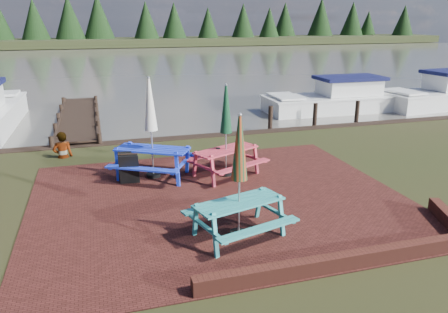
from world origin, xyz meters
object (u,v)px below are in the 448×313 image
object	(u,v)px
picnic_table_teal	(239,196)
boat_far	(443,95)
person	(60,132)
chalkboard	(129,168)
boat_near	(336,100)
picnic_table_blue	(152,144)
picnic_table_red	(226,145)
jetty	(79,117)

from	to	relation	value
picnic_table_teal	boat_far	xyz separation A→B (m)	(14.76, 10.76, -0.47)
picnic_table_teal	person	size ratio (longest dim) A/B	1.52
chalkboard	boat_near	world-z (taller)	boat_near
picnic_table_teal	boat_near	distance (m)	14.48
picnic_table_blue	boat_near	bearing A→B (deg)	66.42
person	picnic_table_blue	bearing A→B (deg)	124.89
chalkboard	boat_far	size ratio (longest dim) A/B	0.12
picnic_table_red	boat_near	xyz separation A→B (m)	(8.12, 7.87, -0.54)
jetty	boat_near	world-z (taller)	boat_near
chalkboard	boat_far	world-z (taller)	boat_far
picnic_table_red	person	bearing A→B (deg)	121.61
chalkboard	person	world-z (taller)	person
picnic_table_teal	jetty	bearing A→B (deg)	89.74
picnic_table_teal	chalkboard	world-z (taller)	picnic_table_teal
picnic_table_blue	person	distance (m)	3.65
chalkboard	boat_far	bearing A→B (deg)	30.82
boat_far	picnic_table_blue	bearing A→B (deg)	107.95
picnic_table_teal	jetty	xyz separation A→B (m)	(-3.36, 12.17, -0.78)
picnic_table_teal	boat_near	bearing A→B (deg)	36.30
jetty	picnic_table_blue	bearing A→B (deg)	-75.21
picnic_table_blue	jetty	bearing A→B (deg)	134.92
picnic_table_red	boat_near	size ratio (longest dim) A/B	0.37
jetty	boat_far	world-z (taller)	boat_far
picnic_table_red	person	xyz separation A→B (m)	(-4.52, 3.07, -0.06)
picnic_table_teal	boat_near	xyz separation A→B (m)	(8.91, 11.40, -0.53)
boat_far	person	distance (m)	18.95
picnic_table_teal	boat_near	size ratio (longest dim) A/B	0.36
picnic_table_blue	boat_near	distance (m)	12.56
jetty	person	xyz separation A→B (m)	(-0.37, -5.57, 0.72)
picnic_table_teal	person	bearing A→B (deg)	103.76
picnic_table_teal	person	distance (m)	7.58
picnic_table_red	boat_near	world-z (taller)	picnic_table_red
chalkboard	jetty	xyz separation A→B (m)	(-1.47, 8.49, -0.32)
picnic_table_teal	chalkboard	bearing A→B (deg)	101.43
jetty	boat_far	bearing A→B (deg)	-4.45
picnic_table_blue	person	world-z (taller)	picnic_table_blue
picnic_table_teal	chalkboard	distance (m)	4.16
jetty	picnic_table_red	bearing A→B (deg)	-64.33
chalkboard	boat_near	bearing A→B (deg)	43.35
picnic_table_teal	boat_far	distance (m)	18.27
picnic_table_teal	chalkboard	size ratio (longest dim) A/B	3.03
picnic_table_teal	picnic_table_red	distance (m)	3.62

